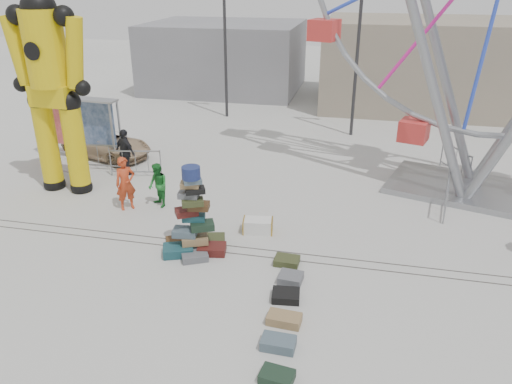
% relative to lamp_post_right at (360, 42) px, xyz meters
% --- Properties ---
extents(ground, '(90.00, 90.00, 0.00)m').
position_rel_lamp_post_right_xyz_m(ground, '(-3.09, -13.00, -4.48)').
color(ground, '#9E9E99').
rests_on(ground, ground).
extents(track_line_near, '(40.00, 0.04, 0.01)m').
position_rel_lamp_post_right_xyz_m(track_line_near, '(-3.09, -12.40, -4.48)').
color(track_line_near, '#47443F').
rests_on(track_line_near, ground).
extents(track_line_far, '(40.00, 0.04, 0.01)m').
position_rel_lamp_post_right_xyz_m(track_line_far, '(-3.09, -12.00, -4.48)').
color(track_line_far, '#47443F').
rests_on(track_line_far, ground).
extents(building_right, '(12.00, 8.00, 5.00)m').
position_rel_lamp_post_right_xyz_m(building_right, '(3.91, 7.00, -1.98)').
color(building_right, gray).
rests_on(building_right, ground).
extents(building_left, '(10.00, 8.00, 4.40)m').
position_rel_lamp_post_right_xyz_m(building_left, '(-9.09, 9.00, -2.28)').
color(building_left, gray).
rests_on(building_left, ground).
extents(lamp_post_right, '(1.41, 0.25, 8.00)m').
position_rel_lamp_post_right_xyz_m(lamp_post_right, '(0.00, 0.00, 0.00)').
color(lamp_post_right, '#2D2D30').
rests_on(lamp_post_right, ground).
extents(lamp_post_left, '(1.41, 0.25, 8.00)m').
position_rel_lamp_post_right_xyz_m(lamp_post_left, '(-7.00, 2.00, 0.00)').
color(lamp_post_left, '#2D2D30').
rests_on(lamp_post_left, ground).
extents(suitcase_tower, '(1.98, 1.72, 2.65)m').
position_rel_lamp_post_right_xyz_m(suitcase_tower, '(-4.06, -12.45, -3.74)').
color(suitcase_tower, '#1B4A53').
rests_on(suitcase_tower, ground).
extents(crash_test_dummy, '(3.09, 1.37, 7.80)m').
position_rel_lamp_post_right_xyz_m(crash_test_dummy, '(-10.18, -9.21, -0.37)').
color(crash_test_dummy, black).
rests_on(crash_test_dummy, ground).
extents(banner_scaffold, '(3.85, 1.02, 2.75)m').
position_rel_lamp_post_right_xyz_m(banner_scaffold, '(-11.27, -6.21, -2.41)').
color(banner_scaffold, gray).
rests_on(banner_scaffold, ground).
extents(steamer_trunk, '(0.99, 0.66, 0.43)m').
position_rel_lamp_post_right_xyz_m(steamer_trunk, '(-2.49, -10.96, -4.27)').
color(steamer_trunk, silver).
rests_on(steamer_trunk, ground).
extents(row_case_0, '(0.70, 0.55, 0.19)m').
position_rel_lamp_post_right_xyz_m(row_case_0, '(-1.30, -12.62, -4.38)').
color(row_case_0, '#3B4221').
rests_on(row_case_0, ground).
extents(row_case_1, '(0.66, 0.61, 0.21)m').
position_rel_lamp_post_right_xyz_m(row_case_1, '(-1.07, -13.45, -4.38)').
color(row_case_1, slate).
rests_on(row_case_1, ground).
extents(row_case_2, '(0.75, 0.64, 0.21)m').
position_rel_lamp_post_right_xyz_m(row_case_2, '(-1.07, -14.25, -4.38)').
color(row_case_2, black).
rests_on(row_case_2, ground).
extents(row_case_3, '(0.82, 0.51, 0.22)m').
position_rel_lamp_post_right_xyz_m(row_case_3, '(-0.95, -15.18, -4.37)').
color(row_case_3, '#98784D').
rests_on(row_case_3, ground).
extents(row_case_4, '(0.76, 0.49, 0.24)m').
position_rel_lamp_post_right_xyz_m(row_case_4, '(-0.94, -16.02, -4.36)').
color(row_case_4, '#4D616E').
rests_on(row_case_4, ground).
extents(row_case_5, '(0.74, 0.56, 0.20)m').
position_rel_lamp_post_right_xyz_m(row_case_5, '(-0.80, -16.96, -4.38)').
color(row_case_5, '#1B3122').
rests_on(row_case_5, ground).
extents(barricade_dummy_a, '(1.94, 0.71, 1.10)m').
position_rel_lamp_post_right_xyz_m(barricade_dummy_a, '(-10.79, -8.10, -3.93)').
color(barricade_dummy_a, gray).
rests_on(barricade_dummy_a, ground).
extents(barricade_dummy_b, '(2.00, 0.26, 1.10)m').
position_rel_lamp_post_right_xyz_m(barricade_dummy_b, '(-10.06, -7.06, -3.93)').
color(barricade_dummy_b, gray).
rests_on(barricade_dummy_b, ground).
extents(barricade_dummy_c, '(1.98, 0.47, 1.10)m').
position_rel_lamp_post_right_xyz_m(barricade_dummy_c, '(-8.23, -7.42, -3.93)').
color(barricade_dummy_c, gray).
rests_on(barricade_dummy_c, ground).
extents(barricade_wheel_front, '(0.40, 1.99, 1.10)m').
position_rel_lamp_post_right_xyz_m(barricade_wheel_front, '(3.42, -8.13, -3.93)').
color(barricade_wheel_front, gray).
rests_on(barricade_wheel_front, ground).
extents(barricade_wheel_back, '(0.92, 1.86, 1.10)m').
position_rel_lamp_post_right_xyz_m(barricade_wheel_back, '(4.20, -4.45, -3.93)').
color(barricade_wheel_back, gray).
rests_on(barricade_wheel_back, ground).
extents(pedestrian_red, '(0.81, 0.78, 1.87)m').
position_rel_lamp_post_right_xyz_m(pedestrian_red, '(-7.24, -10.27, -3.55)').
color(pedestrian_red, '#B6391A').
rests_on(pedestrian_red, ground).
extents(pedestrian_green, '(0.96, 0.95, 1.56)m').
position_rel_lamp_post_right_xyz_m(pedestrian_green, '(-6.25, -9.85, -3.70)').
color(pedestrian_green, '#1C7028').
rests_on(pedestrian_green, ground).
extents(pedestrian_black, '(1.18, 0.90, 1.87)m').
position_rel_lamp_post_right_xyz_m(pedestrian_black, '(-8.67, -7.32, -3.55)').
color(pedestrian_black, black).
rests_on(pedestrian_black, ground).
extents(parked_suv, '(4.44, 2.99, 1.13)m').
position_rel_lamp_post_right_xyz_m(parked_suv, '(-10.44, -5.57, -3.92)').
color(parked_suv, tan).
rests_on(parked_suv, ground).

